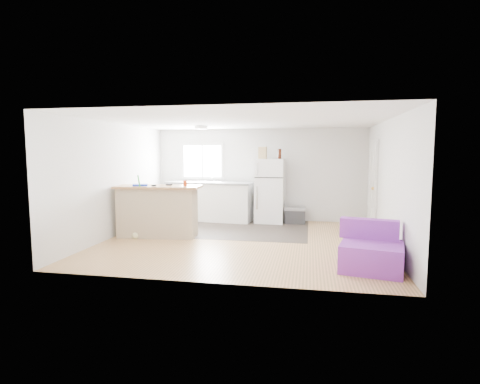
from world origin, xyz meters
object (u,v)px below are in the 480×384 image
cleaner_jug (180,232)px  red_cup (185,183)px  purple_seat (371,252)px  cardboard_box (263,153)px  mop (137,228)px  cooler (295,215)px  blue_tray (140,185)px  bottle_right (280,154)px  bottle_left (279,154)px  refrigerator (270,191)px  peninsula (158,211)px  kitchen_cabinets (210,201)px

cleaner_jug → red_cup: bearing=27.2°
purple_seat → cardboard_box: 4.40m
mop → red_cup: mop is taller
cooler → cleaner_jug: cooler is taller
blue_tray → red_cup: bearing=8.2°
cardboard_box → bottle_right: (0.43, 0.03, -0.02)m
cleaner_jug → blue_tray: blue_tray is taller
bottle_left → cooler: bearing=2.5°
mop → bottle_right: 3.90m
refrigerator → peninsula: bearing=-134.9°
red_cup → bottle_right: 2.76m
peninsula → cooler: bearing=30.6°
bottle_right → kitchen_cabinets: bearing=179.3°
purple_seat → cleaner_jug: 3.90m
cooler → blue_tray: bearing=-147.2°
bottle_left → mop: bearing=-140.2°
cooler → bottle_left: size_ratio=2.14×
blue_tray → bottle_right: (2.75, 2.12, 0.65)m
bottle_left → refrigerator: bearing=169.0°
peninsula → blue_tray: size_ratio=6.07×
mop → bottle_left: bearing=46.1°
kitchen_cabinets → refrigerator: size_ratio=1.44×
cooler → blue_tray: (-3.15, -2.12, 0.90)m
red_cup → blue_tray: size_ratio=0.40×
peninsula → cardboard_box: cardboard_box is taller
purple_seat → bottle_right: 4.23m
peninsula → blue_tray: bearing=-171.4°
peninsula → cleaner_jug: 0.66m
red_cup → blue_tray: 0.95m
blue_tray → kitchen_cabinets: bearing=66.6°
red_cup → refrigerator: bearing=51.9°
purple_seat → bottle_right: bearing=127.3°
kitchen_cabinets → refrigerator: (1.58, -0.00, 0.29)m
cooler → cardboard_box: size_ratio=1.79×
cleaner_jug → cardboard_box: bearing=34.3°
purple_seat → bottle_left: bottle_left is taller
blue_tray → cardboard_box: 3.20m
mop → refrigerator: bearing=49.1°
kitchen_cabinets → cleaner_jug: bearing=-87.1°
kitchen_cabinets → cardboard_box: bearing=3.0°
kitchen_cabinets → blue_tray: size_ratio=7.78×
refrigerator → cardboard_box: 0.98m
kitchen_cabinets → mop: (-0.93, -2.33, -0.29)m
cooler → bottle_right: 1.59m
kitchen_cabinets → cooler: (2.22, -0.03, -0.31)m
peninsula → purple_seat: bearing=-25.9°
mop → cleaner_jug: bearing=20.6°
kitchen_cabinets → cardboard_box: size_ratio=7.78×
kitchen_cabinets → mop: mop is taller
cooler → refrigerator: bearing=176.6°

